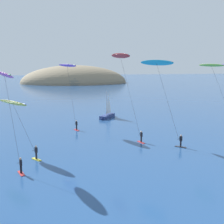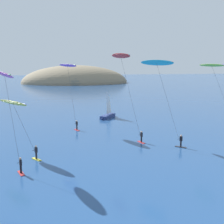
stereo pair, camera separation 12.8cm
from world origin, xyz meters
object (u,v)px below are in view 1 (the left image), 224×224
at_px(sailboat_near, 107,115).
at_px(kitesurfer_magenta, 6,81).
at_px(kitesurfer_purple, 68,70).
at_px(kitesurfer_red, 122,63).
at_px(kitesurfer_yellow, 14,107).
at_px(kitesurfer_lime, 214,72).
at_px(kitesurfer_cyan, 158,69).

relative_size(sailboat_near, kitesurfer_magenta, 0.56).
relative_size(kitesurfer_purple, kitesurfer_magenta, 1.08).
bearing_deg(kitesurfer_red, kitesurfer_yellow, -160.50).
bearing_deg(kitesurfer_magenta, kitesurfer_red, 28.98).
xyz_separation_m(sailboat_near, kitesurfer_magenta, (-16.41, -22.97, 8.54)).
bearing_deg(kitesurfer_lime, kitesurfer_magenta, -168.09).
xyz_separation_m(kitesurfer_lime, kitesurfer_yellow, (-29.34, -3.00, -3.95)).
xyz_separation_m(kitesurfer_purple, kitesurfer_magenta, (-8.13, -15.97, -0.87)).
relative_size(kitesurfer_yellow, kitesurfer_purple, 0.66).
bearing_deg(kitesurfer_red, kitesurfer_lime, -9.65).
relative_size(kitesurfer_cyan, kitesurfer_magenta, 1.13).
distance_m(kitesurfer_yellow, kitesurfer_purple, 15.43).
bearing_deg(kitesurfer_magenta, sailboat_near, 54.45).
bearing_deg(sailboat_near, kitesurfer_red, -93.00).
bearing_deg(kitesurfer_purple, kitesurfer_yellow, -121.26).
xyz_separation_m(kitesurfer_cyan, kitesurfer_magenta, (-19.41, -3.74, -1.20)).
distance_m(kitesurfer_red, kitesurfer_yellow, 17.01).
bearing_deg(kitesurfer_red, kitesurfer_magenta, -151.02).
relative_size(sailboat_near, kitesurfer_red, 0.45).
height_order(kitesurfer_yellow, kitesurfer_purple, kitesurfer_purple).
distance_m(kitesurfer_red, kitesurfer_lime, 14.36).
xyz_separation_m(kitesurfer_red, kitesurfer_purple, (-7.54, 7.30, -1.07)).
bearing_deg(kitesurfer_yellow, sailboat_near, 50.92).
distance_m(kitesurfer_lime, kitesurfer_yellow, 29.75).
distance_m(sailboat_near, kitesurfer_cyan, 21.76).
bearing_deg(kitesurfer_cyan, kitesurfer_yellow, -178.60).
relative_size(kitesurfer_lime, kitesurfer_cyan, 0.95).
distance_m(kitesurfer_red, kitesurfer_magenta, 18.01).
distance_m(kitesurfer_purple, kitesurfer_cyan, 16.64).
distance_m(sailboat_near, kitesurfer_purple, 14.35).
relative_size(kitesurfer_lime, kitesurfer_magenta, 1.08).
height_order(kitesurfer_red, kitesurfer_purple, kitesurfer_red).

